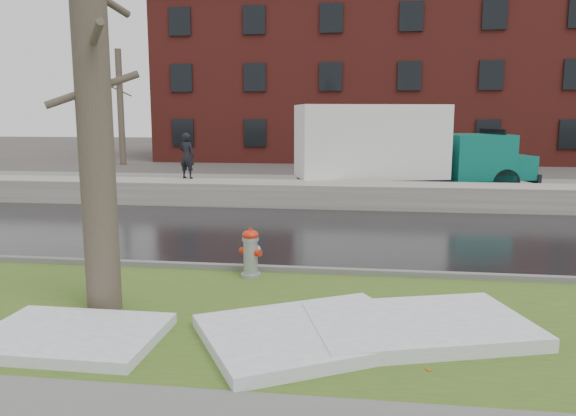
# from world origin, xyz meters

# --- Properties ---
(ground) EXTENTS (120.00, 120.00, 0.00)m
(ground) POSITION_xyz_m (0.00, 0.00, 0.00)
(ground) COLOR #47423D
(ground) RESTS_ON ground
(verge) EXTENTS (60.00, 4.50, 0.04)m
(verge) POSITION_xyz_m (0.00, -1.25, 0.02)
(verge) COLOR #34501A
(verge) RESTS_ON ground
(road) EXTENTS (60.00, 7.00, 0.03)m
(road) POSITION_xyz_m (0.00, 4.50, 0.01)
(road) COLOR black
(road) RESTS_ON ground
(parking_lot) EXTENTS (60.00, 9.00, 0.03)m
(parking_lot) POSITION_xyz_m (0.00, 13.00, 0.01)
(parking_lot) COLOR slate
(parking_lot) RESTS_ON ground
(curb) EXTENTS (60.00, 0.15, 0.14)m
(curb) POSITION_xyz_m (0.00, 1.00, 0.07)
(curb) COLOR slate
(curb) RESTS_ON ground
(snowbank) EXTENTS (60.00, 1.60, 0.75)m
(snowbank) POSITION_xyz_m (0.00, 8.70, 0.38)
(snowbank) COLOR #A7A098
(snowbank) RESTS_ON ground
(brick_building) EXTENTS (26.00, 12.00, 10.00)m
(brick_building) POSITION_xyz_m (2.00, 30.00, 5.00)
(brick_building) COLOR maroon
(brick_building) RESTS_ON ground
(bg_tree_left) EXTENTS (1.40, 1.62, 6.50)m
(bg_tree_left) POSITION_xyz_m (-12.00, 22.00, 3.33)
(bg_tree_left) COLOR brown
(bg_tree_left) RESTS_ON ground
(bg_tree_center) EXTENTS (1.40, 1.62, 6.50)m
(bg_tree_center) POSITION_xyz_m (-6.00, 26.00, 3.33)
(bg_tree_center) COLOR brown
(bg_tree_center) RESTS_ON ground
(fire_hydrant) EXTENTS (0.43, 0.42, 0.88)m
(fire_hydrant) POSITION_xyz_m (-0.11, 0.61, 0.51)
(fire_hydrant) COLOR #9A9DA1
(fire_hydrant) RESTS_ON verge
(tree) EXTENTS (1.14, 1.28, 6.16)m
(tree) POSITION_xyz_m (-1.91, -1.32, 3.14)
(tree) COLOR brown
(tree) RESTS_ON verge
(box_truck) EXTENTS (9.66, 4.30, 3.20)m
(box_truck) POSITION_xyz_m (2.98, 11.29, 1.69)
(box_truck) COLOR black
(box_truck) RESTS_ON ground
(worker) EXTENTS (0.63, 0.50, 1.52)m
(worker) POSITION_xyz_m (-4.05, 9.30, 1.51)
(worker) COLOR black
(worker) RESTS_ON snowbank
(snow_patch_near) EXTENTS (3.25, 3.01, 0.16)m
(snow_patch_near) POSITION_xyz_m (1.20, -2.04, 0.12)
(snow_patch_near) COLOR white
(snow_patch_near) RESTS_ON verge
(snow_patch_far) EXTENTS (2.21, 1.62, 0.14)m
(snow_patch_far) POSITION_xyz_m (-1.79, -2.50, 0.11)
(snow_patch_far) COLOR white
(snow_patch_far) RESTS_ON verge
(snow_patch_side) EXTENTS (3.20, 2.54, 0.18)m
(snow_patch_side) POSITION_xyz_m (2.58, -1.60, 0.13)
(snow_patch_side) COLOR white
(snow_patch_side) RESTS_ON verge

